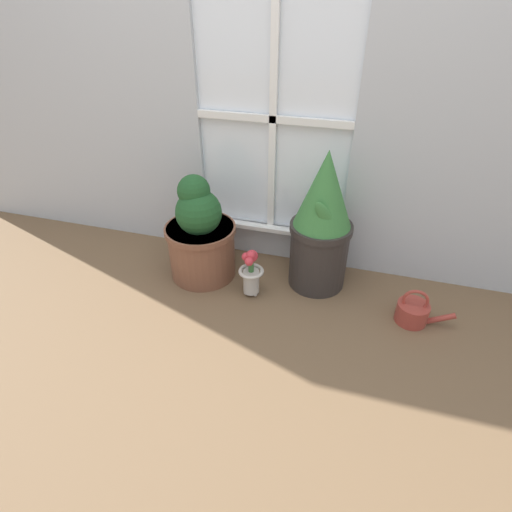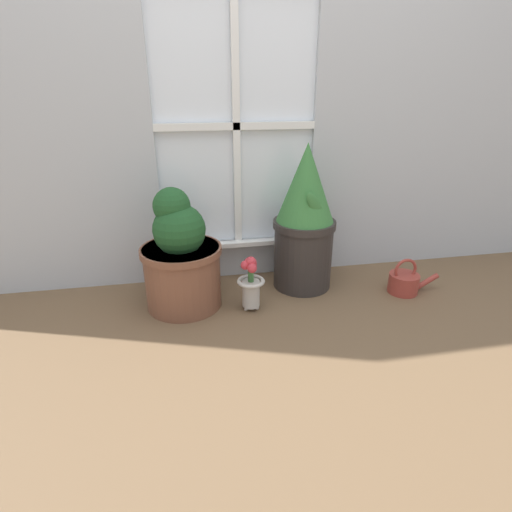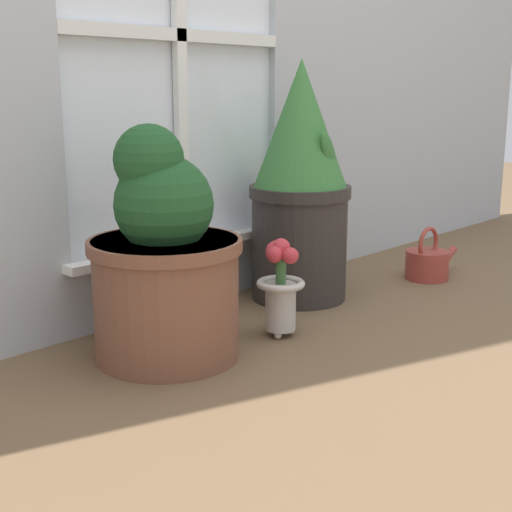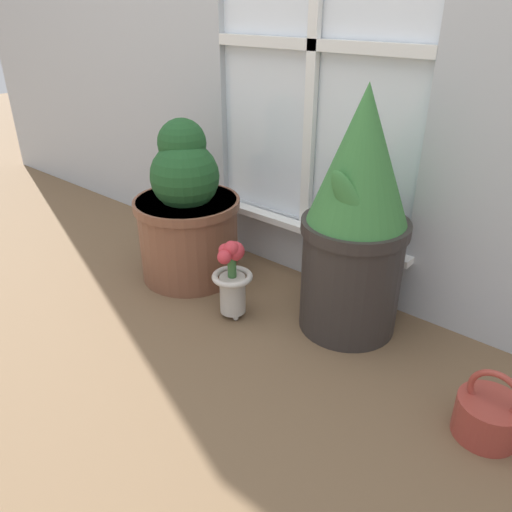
% 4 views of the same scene
% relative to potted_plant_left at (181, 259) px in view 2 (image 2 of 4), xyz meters
% --- Properties ---
extents(ground_plane, '(10.00, 10.00, 0.00)m').
position_rel_potted_plant_left_xyz_m(ground_plane, '(0.32, -0.21, -0.25)').
color(ground_plane, brown).
extents(wall_with_window, '(4.40, 0.10, 2.50)m').
position_rel_potted_plant_left_xyz_m(wall_with_window, '(0.32, 0.31, 1.02)').
color(wall_with_window, '#B2B7BC').
rests_on(wall_with_window, ground_plane).
extents(potted_plant_left, '(0.38, 0.38, 0.59)m').
position_rel_potted_plant_left_xyz_m(potted_plant_left, '(0.00, 0.00, 0.00)').
color(potted_plant_left, brown).
rests_on(potted_plant_left, ground_plane).
extents(potted_plant_right, '(0.32, 0.32, 0.76)m').
position_rel_potted_plant_left_xyz_m(potted_plant_right, '(0.63, 0.09, 0.12)').
color(potted_plant_right, '#2D2826').
rests_on(potted_plant_right, ground_plane).
extents(flower_vase, '(0.13, 0.13, 0.27)m').
position_rel_potted_plant_left_xyz_m(flower_vase, '(0.32, -0.10, -0.10)').
color(flower_vase, '#BCB7AD').
rests_on(flower_vase, ground_plane).
extents(watering_can, '(0.28, 0.15, 0.19)m').
position_rel_potted_plant_left_xyz_m(watering_can, '(1.14, -0.09, -0.19)').
color(watering_can, '#99382D').
rests_on(watering_can, ground_plane).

